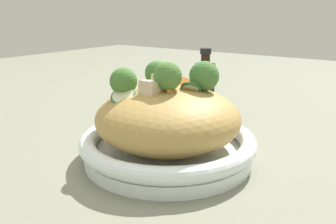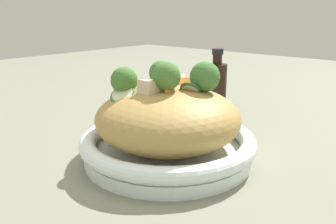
% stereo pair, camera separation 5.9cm
% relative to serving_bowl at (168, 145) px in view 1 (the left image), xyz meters
% --- Properties ---
extents(ground_plane, '(3.00, 3.00, 0.00)m').
position_rel_serving_bowl_xyz_m(ground_plane, '(0.00, 0.00, -0.03)').
color(ground_plane, slate).
extents(serving_bowl, '(0.31, 0.31, 0.05)m').
position_rel_serving_bowl_xyz_m(serving_bowl, '(0.00, 0.00, 0.00)').
color(serving_bowl, white).
rests_on(serving_bowl, ground_plane).
extents(noodle_heap, '(0.25, 0.25, 0.11)m').
position_rel_serving_bowl_xyz_m(noodle_heap, '(-0.00, 0.00, 0.05)').
color(noodle_heap, '#AE8949').
rests_on(noodle_heap, serving_bowl).
extents(broccoli_florets, '(0.17, 0.17, 0.08)m').
position_rel_serving_bowl_xyz_m(broccoli_florets, '(0.02, 0.02, 0.12)').
color(broccoli_florets, '#95B370').
rests_on(broccoli_florets, serving_bowl).
extents(carrot_coins, '(0.09, 0.05, 0.03)m').
position_rel_serving_bowl_xyz_m(carrot_coins, '(0.03, -0.01, 0.10)').
color(carrot_coins, orange).
rests_on(carrot_coins, serving_bowl).
extents(zucchini_slices, '(0.18, 0.15, 0.04)m').
position_rel_serving_bowl_xyz_m(zucchini_slices, '(0.02, 0.04, 0.09)').
color(zucchini_slices, beige).
rests_on(zucchini_slices, serving_bowl).
extents(chicken_chunks, '(0.14, 0.07, 0.04)m').
position_rel_serving_bowl_xyz_m(chicken_chunks, '(0.02, 0.02, 0.10)').
color(chicken_chunks, beige).
rests_on(chicken_chunks, serving_bowl).
extents(soy_sauce_bottle, '(0.05, 0.05, 0.17)m').
position_rel_serving_bowl_xyz_m(soy_sauce_bottle, '(0.27, 0.08, 0.05)').
color(soy_sauce_bottle, black).
rests_on(soy_sauce_bottle, ground_plane).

